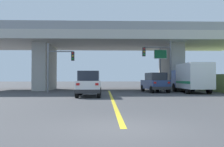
{
  "coord_description": "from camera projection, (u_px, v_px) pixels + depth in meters",
  "views": [
    {
      "loc": [
        -0.56,
        -7.09,
        1.46
      ],
      "look_at": [
        0.16,
        15.55,
        1.89
      ],
      "focal_mm": 39.67,
      "sensor_mm": 36.0,
      "label": 1
    }
  ],
  "objects": [
    {
      "name": "ground",
      "position": [
        109.0,
        90.0,
        31.16
      ],
      "size": [
        160.0,
        160.0,
        0.0
      ],
      "primitive_type": "plane",
      "color": "#424244"
    },
    {
      "name": "overpass_bridge",
      "position": [
        109.0,
        48.0,
        31.26
      ],
      "size": [
        34.26,
        10.99,
        7.47
      ],
      "color": "#B7B5AD",
      "rests_on": "ground"
    },
    {
      "name": "lane_divider_stripe",
      "position": [
        112.0,
        98.0,
        17.91
      ],
      "size": [
        0.2,
        21.69,
        0.01
      ],
      "primitive_type": "cube",
      "color": "yellow",
      "rests_on": "ground"
    },
    {
      "name": "suv_lead",
      "position": [
        89.0,
        84.0,
        19.71
      ],
      "size": [
        1.87,
        4.27,
        2.02
      ],
      "color": "silver",
      "rests_on": "ground"
    },
    {
      "name": "suv_crossing",
      "position": [
        155.0,
        82.0,
        25.81
      ],
      "size": [
        2.43,
        4.53,
        2.02
      ],
      "rotation": [
        0.0,
        0.0,
        0.12
      ],
      "color": "navy",
      "rests_on": "ground"
    },
    {
      "name": "box_truck",
      "position": [
        191.0,
        77.0,
        24.93
      ],
      "size": [
        2.33,
        6.49,
        2.9
      ],
      "color": "navy",
      "rests_on": "ground"
    },
    {
      "name": "traffic_signal_nearside",
      "position": [
        161.0,
        60.0,
        25.97
      ],
      "size": [
        3.06,
        0.36,
        5.4
      ],
      "color": "#56595E",
      "rests_on": "ground"
    },
    {
      "name": "traffic_signal_farside",
      "position": [
        57.0,
        62.0,
        25.75
      ],
      "size": [
        2.83,
        0.36,
        5.1
      ],
      "color": "slate",
      "rests_on": "ground"
    },
    {
      "name": "highway_sign",
      "position": [
        160.0,
        60.0,
        28.09
      ],
      "size": [
        1.48,
        0.17,
        4.87
      ],
      "color": "#56595E",
      "rests_on": "ground"
    }
  ]
}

